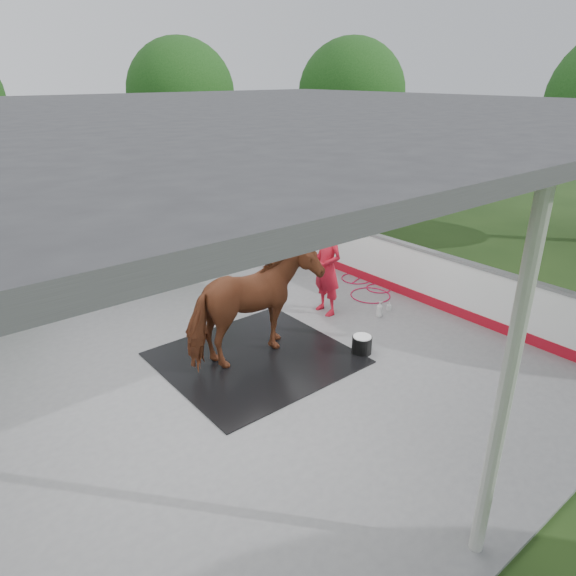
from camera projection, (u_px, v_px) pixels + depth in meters
ground at (225, 364)px, 8.60m from camera, size 100.00×100.00×0.00m
concrete_slab at (225, 363)px, 8.59m from camera, size 12.00×10.00×0.05m
pavilion_structure at (211, 116)px, 7.07m from camera, size 12.60×10.60×4.05m
dasher_board at (404, 270)px, 11.06m from camera, size 0.16×8.00×1.15m
tree_belt at (198, 124)px, 7.95m from camera, size 28.00×28.00×5.80m
rubber_mat at (256, 358)px, 8.69m from camera, size 2.96×2.77×0.02m
horse at (254, 306)px, 8.31m from camera, size 2.29×1.10×1.91m
handler at (327, 268)px, 10.00m from camera, size 0.51×0.73×1.92m
wash_bucket at (362, 344)px, 8.80m from camera, size 0.34×0.34×0.32m
soap_bottle_a at (379, 309)px, 10.11m from camera, size 0.18×0.18×0.32m
soap_bottle_b at (389, 306)px, 10.42m from camera, size 0.11×0.11×0.17m
hose_coil at (367, 288)px, 11.50m from camera, size 1.83×1.66×0.02m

